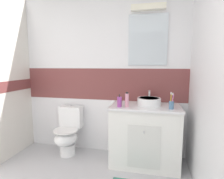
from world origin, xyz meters
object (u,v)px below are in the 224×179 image
toothbrush_cup (171,104)px  shampoo_bottle_tall (127,100)px  soap_dispenser (119,102)px  toilet (68,132)px  sink_basin (149,101)px

toothbrush_cup → shampoo_bottle_tall: toothbrush_cup is taller
soap_dispenser → toilet: bearing=166.7°
toothbrush_cup → soap_dispenser: bearing=-177.7°
toothbrush_cup → toilet: bearing=173.4°
shampoo_bottle_tall → toothbrush_cup: bearing=0.6°
toothbrush_cup → sink_basin: bearing=147.8°
sink_basin → shampoo_bottle_tall: 0.34m
toilet → sink_basin: bearing=0.0°
sink_basin → shampoo_bottle_tall: bearing=-147.3°
sink_basin → toilet: bearing=-180.0°
soap_dispenser → shampoo_bottle_tall: (0.10, 0.02, 0.03)m
soap_dispenser → shampoo_bottle_tall: size_ratio=0.88×
sink_basin → soap_dispenser: bearing=-151.8°
sink_basin → toothbrush_cup: toothbrush_cup is taller
soap_dispenser → shampoo_bottle_tall: 0.10m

